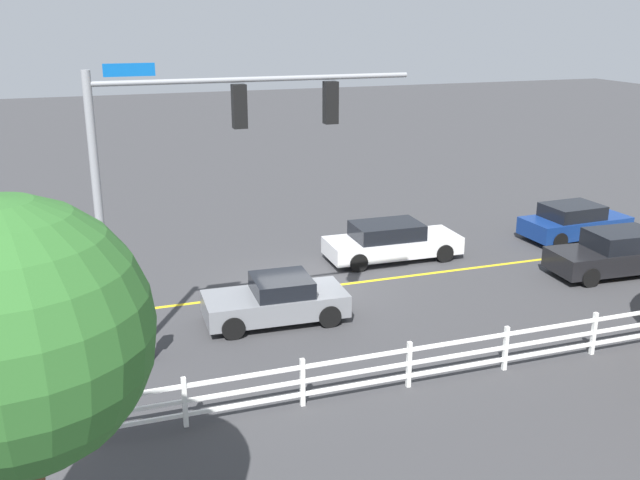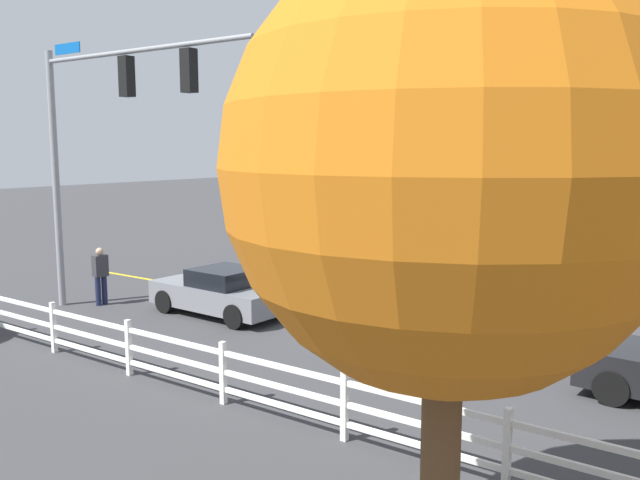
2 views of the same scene
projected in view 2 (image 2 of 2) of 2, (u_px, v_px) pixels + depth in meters
ground_plane at (310, 307)px, 19.04m from camera, size 120.00×120.00×0.00m
lane_center_stripe at (437, 329)px, 16.74m from camera, size 28.00×0.16×0.01m
signal_assembly at (101, 124)px, 17.39m from camera, size 7.59×0.37×7.35m
car_0 at (459, 290)px, 18.21m from camera, size 4.78×1.94×1.35m
car_1 at (221, 292)px, 18.14m from camera, size 4.05×1.97×1.31m
pedestrian at (101, 274)px, 19.22m from camera, size 0.31×0.43×1.69m
white_rail_fence at (223, 371)px, 11.81m from camera, size 26.10×0.10×1.15m
tree_1 at (448, 169)px, 6.07m from camera, size 4.22×4.22×6.50m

